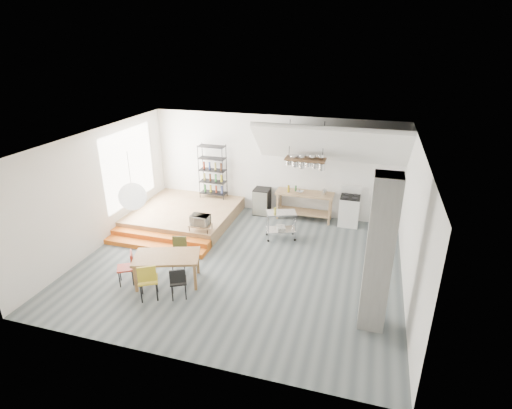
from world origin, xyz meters
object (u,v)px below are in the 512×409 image
(stove, at_px, (349,210))
(dining_table, at_px, (167,259))
(mini_fridge, at_px, (262,201))
(rolling_cart, at_px, (281,222))

(stove, relative_size, dining_table, 0.70)
(stove, bearing_deg, dining_table, -130.84)
(mini_fridge, bearing_deg, dining_table, -103.04)
(rolling_cart, bearing_deg, mini_fridge, 102.33)
(stove, distance_m, rolling_cart, 2.35)
(rolling_cart, bearing_deg, stove, 19.32)
(dining_table, relative_size, rolling_cart, 1.81)
(dining_table, distance_m, rolling_cart, 3.59)
(dining_table, bearing_deg, stove, 29.90)
(stove, distance_m, mini_fridge, 2.81)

